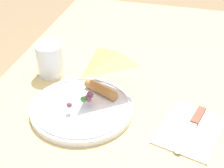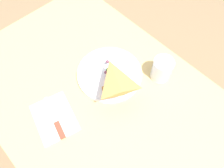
{
  "view_description": "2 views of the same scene",
  "coord_description": "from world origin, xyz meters",
  "px_view_note": "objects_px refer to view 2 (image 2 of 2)",
  "views": [
    {
      "loc": [
        0.75,
        0.16,
        1.31
      ],
      "look_at": [
        0.03,
        -0.04,
        0.79
      ],
      "focal_mm": 55.0,
      "sensor_mm": 36.0,
      "label": 1
    },
    {
      "loc": [
        -0.23,
        0.22,
        1.51
      ],
      "look_at": [
        0.07,
        -0.06,
        0.78
      ],
      "focal_mm": 35.0,
      "sensor_mm": 36.0,
      "label": 2
    }
  ],
  "objects_px": {
    "napkin_folded": "(54,118)",
    "butter_knife": "(55,119)",
    "plate_pizza": "(110,73)",
    "dining_table": "(112,119)",
    "milk_glass": "(162,70)"
  },
  "relations": [
    {
      "from": "napkin_folded",
      "to": "butter_knife",
      "type": "height_order",
      "value": "butter_knife"
    },
    {
      "from": "plate_pizza",
      "to": "butter_knife",
      "type": "distance_m",
      "value": 0.27
    },
    {
      "from": "butter_knife",
      "to": "plate_pizza",
      "type": "bearing_deg",
      "value": -74.23
    },
    {
      "from": "dining_table",
      "to": "butter_knife",
      "type": "relative_size",
      "value": 7.11
    },
    {
      "from": "dining_table",
      "to": "plate_pizza",
      "type": "height_order",
      "value": "plate_pizza"
    },
    {
      "from": "plate_pizza",
      "to": "butter_knife",
      "type": "relative_size",
      "value": 1.45
    },
    {
      "from": "plate_pizza",
      "to": "napkin_folded",
      "type": "relative_size",
      "value": 1.29
    },
    {
      "from": "plate_pizza",
      "to": "dining_table",
      "type": "bearing_deg",
      "value": 141.14
    },
    {
      "from": "plate_pizza",
      "to": "butter_knife",
      "type": "height_order",
      "value": "plate_pizza"
    },
    {
      "from": "dining_table",
      "to": "plate_pizza",
      "type": "relative_size",
      "value": 4.9
    },
    {
      "from": "napkin_folded",
      "to": "butter_knife",
      "type": "relative_size",
      "value": 1.13
    },
    {
      "from": "butter_knife",
      "to": "dining_table",
      "type": "bearing_deg",
      "value": -106.55
    },
    {
      "from": "dining_table",
      "to": "napkin_folded",
      "type": "height_order",
      "value": "napkin_folded"
    },
    {
      "from": "milk_glass",
      "to": "butter_knife",
      "type": "height_order",
      "value": "milk_glass"
    },
    {
      "from": "dining_table",
      "to": "butter_knife",
      "type": "distance_m",
      "value": 0.24
    }
  ]
}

